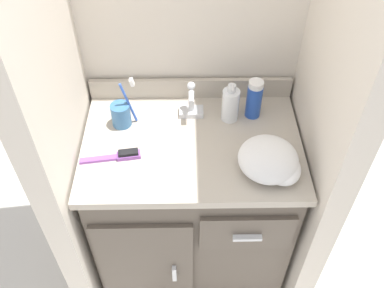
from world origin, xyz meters
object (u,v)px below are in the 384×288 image
(toothbrush_cup, at_px, (121,114))
(hand_towel, at_px, (271,161))
(soap_dispenser, at_px, (230,104))
(hairbrush, at_px, (119,156))
(shaving_cream_can, at_px, (254,99))

(toothbrush_cup, xyz_separation_m, hand_towel, (0.51, -0.23, -0.00))
(soap_dispenser, relative_size, hand_towel, 0.79)
(toothbrush_cup, relative_size, soap_dispenser, 1.23)
(toothbrush_cup, distance_m, hairbrush, 0.17)
(toothbrush_cup, distance_m, hand_towel, 0.56)
(soap_dispenser, xyz_separation_m, hairbrush, (-0.39, -0.19, -0.06))
(shaving_cream_can, bearing_deg, hairbrush, -156.06)
(soap_dispenser, bearing_deg, hairbrush, -153.46)
(hairbrush, relative_size, hand_towel, 1.02)
(hairbrush, xyz_separation_m, hand_towel, (0.50, -0.06, 0.04))
(soap_dispenser, relative_size, shaving_cream_can, 1.03)
(shaving_cream_can, bearing_deg, toothbrush_cup, -174.98)
(toothbrush_cup, distance_m, shaving_cream_can, 0.48)
(hand_towel, bearing_deg, shaving_cream_can, 95.61)
(soap_dispenser, distance_m, hairbrush, 0.44)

